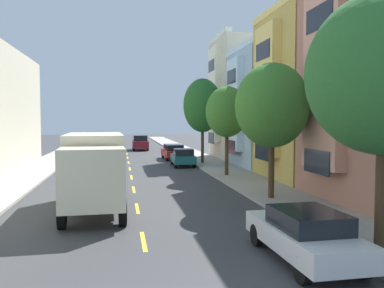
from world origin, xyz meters
name	(u,v)px	position (x,y,z in m)	size (l,w,h in m)	color
ground_plane	(129,165)	(0.00, 30.00, 0.00)	(160.00, 160.00, 0.00)	#38383A
sidewalk_left	(39,168)	(-7.10, 28.00, 0.07)	(3.20, 120.00, 0.14)	#A39E93
sidewalk_right	(214,165)	(7.10, 28.00, 0.07)	(3.20, 120.00, 0.14)	#A39E93
lane_centerline_dashes	(131,173)	(0.00, 24.50, 0.00)	(0.14, 47.20, 0.01)	yellow
townhouse_third_mustard	(344,98)	(13.71, 18.98, 5.28)	(10.83, 7.23, 10.97)	tan
townhouse_fourth_powder_blue	(298,110)	(13.90, 26.40, 4.74)	(11.21, 7.23, 9.88)	#9EB7CC
townhouse_fifth_cream	(271,100)	(14.31, 33.83, 5.92)	(12.04, 7.23, 12.24)	beige
street_tree_nearest	(384,74)	(6.40, 4.25, 5.10)	(4.23, 4.23, 7.19)	#47331E
street_tree_second	(272,106)	(6.40, 12.68, 4.54)	(3.51, 3.51, 6.42)	#47331E
street_tree_third	(227,112)	(6.40, 21.10, 4.41)	(2.87, 2.87, 6.01)	#47331E
street_tree_farthest	(203,106)	(6.40, 29.53, 5.15)	(3.37, 3.37, 7.37)	#47331E
delivery_box_truck	(94,167)	(-1.81, 11.85, 1.85)	(2.65, 7.15, 3.25)	beige
parked_wagon_orange	(95,142)	(-4.38, 54.39, 0.80)	(1.84, 4.71, 1.50)	orange
parked_sedan_white	(305,234)	(4.25, 4.41, 0.75)	(1.93, 4.55, 1.43)	silver
parked_wagon_red	(173,151)	(4.40, 34.35, 0.80)	(1.92, 4.74, 1.50)	#AD1E1E
parked_sedan_silver	(89,148)	(-4.31, 42.35, 0.75)	(1.90, 4.54, 1.43)	#B2B5BA
parked_hatchback_teal	(183,157)	(4.44, 28.11, 0.76)	(1.83, 4.04, 1.50)	#195B60
moving_burgundy_sedan	(140,143)	(1.80, 47.85, 0.99)	(1.95, 4.80, 1.93)	maroon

